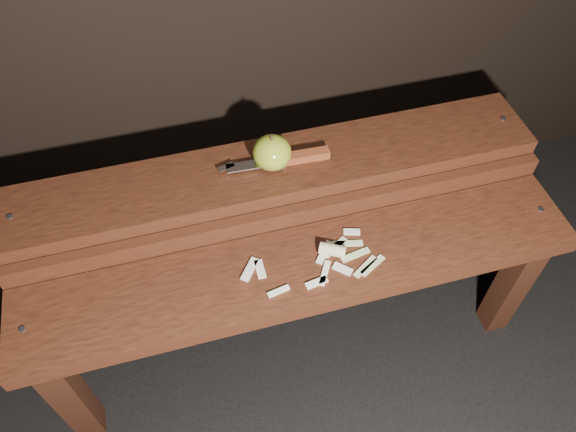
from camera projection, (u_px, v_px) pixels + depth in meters
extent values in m
plane|color=black|center=(294.00, 335.00, 1.53)|extent=(60.00, 60.00, 0.00)
cube|color=black|center=(70.00, 396.00, 1.23)|extent=(0.06, 0.06, 0.38)
cube|color=black|center=(512.00, 284.00, 1.41)|extent=(0.06, 0.06, 0.38)
cube|color=#3A1A0D|center=(302.00, 270.00, 1.18)|extent=(1.20, 0.20, 0.04)
cylinder|color=slate|center=(22.00, 329.00, 1.08)|extent=(0.01, 0.01, 0.00)
cylinder|color=slate|center=(541.00, 209.00, 1.26)|extent=(0.01, 0.01, 0.00)
cube|color=black|center=(61.00, 274.00, 1.38)|extent=(0.06, 0.06, 0.46)
cube|color=black|center=(462.00, 187.00, 1.56)|extent=(0.06, 0.06, 0.46)
cube|color=#3A1A0D|center=(287.00, 217.00, 1.22)|extent=(1.20, 0.02, 0.05)
cube|color=#3A1A0D|center=(275.00, 171.00, 1.25)|extent=(1.20, 0.18, 0.04)
cylinder|color=slate|center=(10.00, 217.00, 1.14)|extent=(0.01, 0.01, 0.00)
cylinder|color=slate|center=(503.00, 119.00, 1.33)|extent=(0.01, 0.01, 0.00)
ellipsoid|color=olive|center=(272.00, 153.00, 1.21)|extent=(0.08, 0.08, 0.08)
cylinder|color=#382314|center=(272.00, 138.00, 1.17)|extent=(0.01, 0.01, 0.01)
cube|color=brown|center=(307.00, 156.00, 1.24)|extent=(0.10, 0.03, 0.02)
cube|color=silver|center=(280.00, 160.00, 1.23)|extent=(0.02, 0.03, 0.02)
cube|color=silver|center=(251.00, 165.00, 1.22)|extent=(0.11, 0.03, 0.00)
cube|color=silver|center=(226.00, 167.00, 1.22)|extent=(0.04, 0.02, 0.00)
cube|color=beige|center=(317.00, 283.00, 1.14)|extent=(0.05, 0.02, 0.01)
cube|color=beige|center=(278.00, 291.00, 1.13)|extent=(0.05, 0.02, 0.01)
cube|color=beige|center=(325.00, 273.00, 1.15)|extent=(0.04, 0.06, 0.01)
cube|color=beige|center=(260.00, 269.00, 1.16)|extent=(0.02, 0.04, 0.01)
cube|color=beige|center=(343.00, 269.00, 1.16)|extent=(0.04, 0.04, 0.01)
cube|color=beige|center=(250.00, 269.00, 1.16)|extent=(0.05, 0.06, 0.01)
cube|color=beige|center=(352.00, 232.00, 1.22)|extent=(0.04, 0.02, 0.01)
cube|color=beige|center=(325.00, 252.00, 1.18)|extent=(0.05, 0.05, 0.01)
cylinder|color=#C9BB8C|center=(332.00, 250.00, 1.18)|extent=(0.06, 0.05, 0.03)
cube|color=#BCC988|center=(365.00, 267.00, 1.16)|extent=(0.06, 0.05, 0.00)
cube|color=#BCC988|center=(355.00, 255.00, 1.18)|extent=(0.07, 0.02, 0.00)
cube|color=#BCC988|center=(348.00, 243.00, 1.20)|extent=(0.07, 0.03, 0.00)
cube|color=#BCC988|center=(335.00, 247.00, 1.19)|extent=(0.06, 0.05, 0.00)
cube|color=#BCC988|center=(372.00, 265.00, 1.17)|extent=(0.06, 0.04, 0.00)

